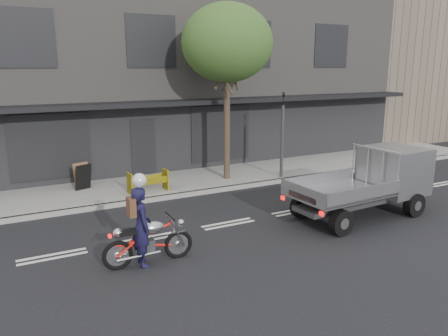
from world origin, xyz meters
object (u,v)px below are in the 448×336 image
flatbed_ute (384,175)px  motorcycle (148,240)px  rider (141,226)px  street_tree (227,43)px  traffic_light_pole (282,140)px  construction_barrier (150,182)px  sandwich_board (83,177)px

flatbed_ute → motorcycle: bearing=178.6°
motorcycle → rider: size_ratio=1.15×
street_tree → traffic_light_pole: size_ratio=1.93×
motorcycle → rider: rider is taller
construction_barrier → sandwich_board: sandwich_board is taller
flatbed_ute → rider: bearing=178.5°
construction_barrier → motorcycle: bearing=-108.7°
traffic_light_pole → flatbed_ute: bearing=-82.4°
street_tree → motorcycle: 8.90m
street_tree → traffic_light_pole: street_tree is taller
street_tree → motorcycle: bearing=-131.9°
motorcycle → flatbed_ute: bearing=3.2°
rider → flatbed_ute: size_ratio=0.40×
motorcycle → construction_barrier: 5.30m
street_tree → construction_barrier: size_ratio=4.85×
rider → sandwich_board: bearing=2.9°
motorcycle → construction_barrier: bearing=73.2°
traffic_light_pole → motorcycle: size_ratio=1.63×
street_tree → sandwich_board: bearing=170.3°
traffic_light_pole → street_tree: bearing=157.0°
construction_barrier → sandwich_board: size_ratio=1.49×
flatbed_ute → street_tree: bearing=112.9°
traffic_light_pole → rider: 8.66m
traffic_light_pole → rider: (-7.20, -4.77, -0.72)m
flatbed_ute → construction_barrier: 7.72m
motorcycle → construction_barrier: size_ratio=1.54×
street_tree → rider: (-5.20, -5.62, -4.35)m
rider → motorcycle: bearing=-88.1°
motorcycle → rider: (-0.15, 0.00, 0.36)m
traffic_light_pole → motorcycle: traffic_light_pole is taller
flatbed_ute → construction_barrier: (-5.96, 4.86, -0.65)m
rider → street_tree: bearing=-40.8°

